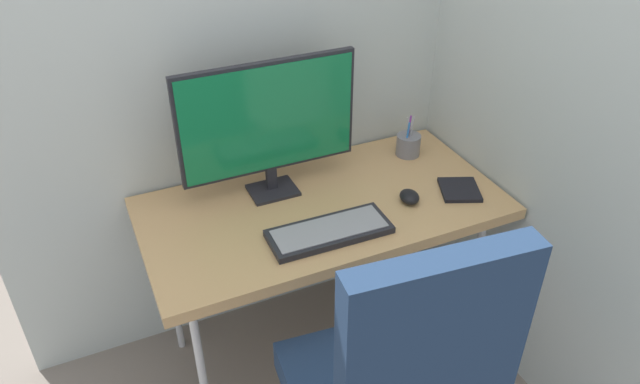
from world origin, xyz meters
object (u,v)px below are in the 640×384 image
(pen_holder, at_px, (408,145))
(notebook, at_px, (460,190))
(keyboard, at_px, (329,231))
(monitor, at_px, (268,121))
(mouse, at_px, (409,197))

(pen_holder, relative_size, notebook, 1.12)
(notebook, bearing_deg, keyboard, -153.61)
(monitor, distance_m, keyboard, 0.43)
(monitor, xyz_separation_m, keyboard, (0.08, -0.32, -0.27))
(keyboard, distance_m, pen_holder, 0.61)
(pen_holder, bearing_deg, keyboard, -145.92)
(monitor, bearing_deg, mouse, -32.52)
(monitor, bearing_deg, pen_holder, 1.99)
(keyboard, relative_size, pen_holder, 2.44)
(mouse, xyz_separation_m, notebook, (0.20, -0.02, -0.01))
(mouse, relative_size, pen_holder, 0.51)
(mouse, distance_m, notebook, 0.20)
(notebook, bearing_deg, pen_holder, 118.87)
(pen_holder, height_order, notebook, pen_holder)
(notebook, bearing_deg, monitor, 177.85)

